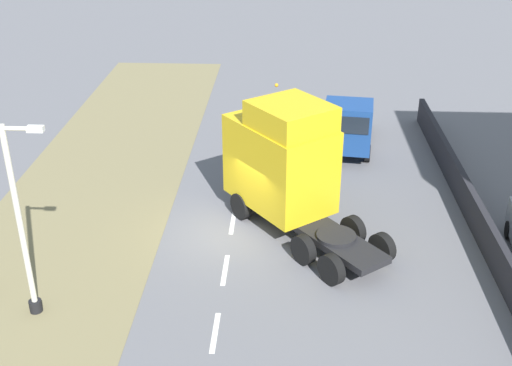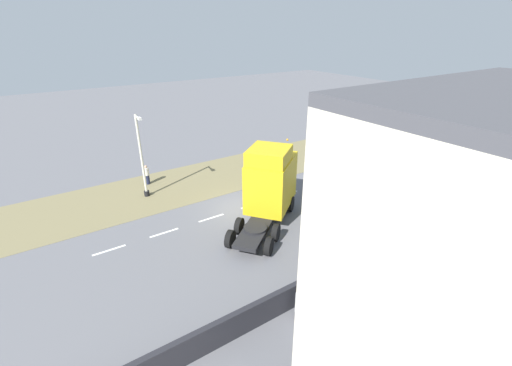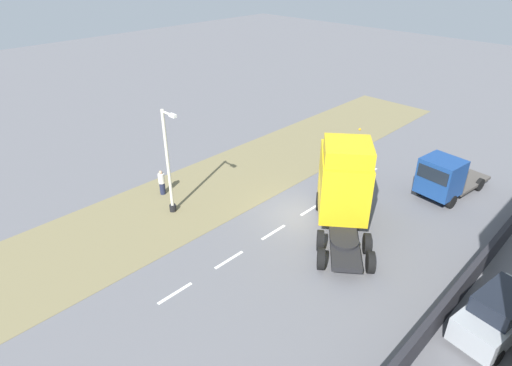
# 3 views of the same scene
# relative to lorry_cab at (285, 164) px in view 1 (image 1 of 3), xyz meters

# --- Properties ---
(ground_plane) EXTENTS (120.00, 120.00, 0.00)m
(ground_plane) POSITION_rel_lorry_cab_xyz_m (-1.92, -1.02, -2.42)
(ground_plane) COLOR slate
(ground_plane) RESTS_ON ground
(grass_verge) EXTENTS (7.00, 44.00, 0.01)m
(grass_verge) POSITION_rel_lorry_cab_xyz_m (-7.92, -1.02, -2.42)
(grass_verge) COLOR olive
(grass_verge) RESTS_ON ground
(lane_markings) EXTENTS (0.16, 17.80, 0.00)m
(lane_markings) POSITION_rel_lorry_cab_xyz_m (-1.92, -1.72, -2.42)
(lane_markings) COLOR white
(lane_markings) RESTS_ON ground
(boundary_wall) EXTENTS (0.25, 24.00, 1.23)m
(boundary_wall) POSITION_rel_lorry_cab_xyz_m (7.08, -1.02, -1.81)
(boundary_wall) COLOR #232328
(boundary_wall) RESTS_ON ground
(lorry_cab) EXTENTS (6.18, 6.93, 4.96)m
(lorry_cab) POSITION_rel_lorry_cab_xyz_m (0.00, 0.00, 0.00)
(lorry_cab) COLOR black
(lorry_cab) RESTS_ON ground
(flatbed_truck) EXTENTS (2.77, 5.70, 2.72)m
(flatbed_truck) POSITION_rel_lorry_cab_xyz_m (2.86, 6.27, -0.99)
(flatbed_truck) COLOR navy
(flatbed_truck) RESTS_ON ground
(lamp_post) EXTENTS (1.31, 0.38, 6.09)m
(lamp_post) POSITION_rel_lorry_cab_xyz_m (-7.39, -5.80, 0.31)
(lamp_post) COLOR black
(lamp_post) RESTS_ON ground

